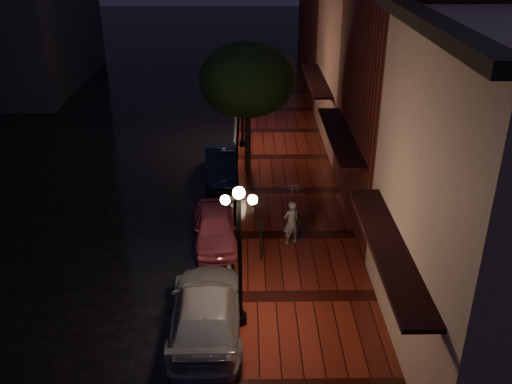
% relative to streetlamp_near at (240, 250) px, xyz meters
% --- Properties ---
extents(ground, '(120.00, 120.00, 0.00)m').
position_rel_streetlamp_near_xyz_m(ground, '(-0.35, 5.00, -2.60)').
color(ground, black).
rests_on(ground, ground).
extents(sidewalk, '(4.50, 60.00, 0.15)m').
position_rel_streetlamp_near_xyz_m(sidewalk, '(1.90, 5.00, -2.53)').
color(sidewalk, '#41120B').
rests_on(sidewalk, ground).
extents(curb, '(0.25, 60.00, 0.15)m').
position_rel_streetlamp_near_xyz_m(curb, '(-0.35, 5.00, -2.53)').
color(curb, '#595451').
rests_on(curb, ground).
extents(storefront_mid, '(5.00, 8.00, 11.00)m').
position_rel_streetlamp_near_xyz_m(storefront_mid, '(6.65, 7.00, 2.90)').
color(storefront_mid, '#511914').
rests_on(storefront_mid, ground).
extents(storefront_far, '(5.00, 8.00, 9.00)m').
position_rel_streetlamp_near_xyz_m(storefront_far, '(6.65, 15.00, 1.90)').
color(storefront_far, '#8C5951').
rests_on(storefront_far, ground).
extents(storefront_extra, '(5.00, 12.00, 10.00)m').
position_rel_streetlamp_near_xyz_m(storefront_extra, '(6.65, 25.00, 2.40)').
color(storefront_extra, '#511914').
rests_on(storefront_extra, ground).
extents(streetlamp_near, '(0.96, 0.36, 4.31)m').
position_rel_streetlamp_near_xyz_m(streetlamp_near, '(0.00, 0.00, 0.00)').
color(streetlamp_near, black).
rests_on(streetlamp_near, sidewalk).
extents(streetlamp_far, '(0.96, 0.36, 4.31)m').
position_rel_streetlamp_near_xyz_m(streetlamp_far, '(0.00, 14.00, 0.00)').
color(streetlamp_far, black).
rests_on(streetlamp_far, sidewalk).
extents(street_tree, '(4.16, 4.16, 5.80)m').
position_rel_streetlamp_near_xyz_m(street_tree, '(0.26, 10.99, 1.64)').
color(street_tree, black).
rests_on(street_tree, sidewalk).
extents(pink_car, '(1.81, 3.82, 1.26)m').
position_rel_streetlamp_near_xyz_m(pink_car, '(-0.95, 4.74, -1.97)').
color(pink_car, '#CF556A').
rests_on(pink_car, ground).
extents(navy_car, '(1.66, 4.09, 1.32)m').
position_rel_streetlamp_near_xyz_m(navy_car, '(-0.95, 10.38, -1.94)').
color(navy_car, black).
rests_on(navy_car, ground).
extents(silver_car, '(2.09, 5.00, 1.44)m').
position_rel_streetlamp_near_xyz_m(silver_car, '(-0.95, -0.20, -1.88)').
color(silver_car, '#9B9BA2').
rests_on(silver_car, ground).
extents(woman_with_umbrella, '(0.95, 0.97, 2.30)m').
position_rel_streetlamp_near_xyz_m(woman_with_umbrella, '(1.75, 4.42, -0.93)').
color(woman_with_umbrella, silver).
rests_on(woman_with_umbrella, sidewalk).
extents(parking_meter, '(0.16, 0.13, 1.51)m').
position_rel_streetlamp_near_xyz_m(parking_meter, '(0.65, 3.30, -1.54)').
color(parking_meter, black).
rests_on(parking_meter, sidewalk).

